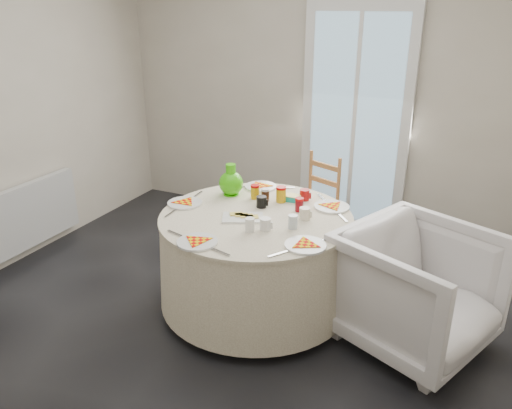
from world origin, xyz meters
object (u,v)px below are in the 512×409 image
at_px(radiator, 30,215).
at_px(table, 256,260).
at_px(green_pitcher, 231,176).
at_px(wooden_chair, 312,197).
at_px(armchair, 417,290).

xyz_separation_m(radiator, table, (2.10, 0.09, -0.01)).
height_order(radiator, green_pitcher, green_pitcher).
bearing_deg(green_pitcher, radiator, 168.96).
xyz_separation_m(table, wooden_chair, (0.04, 1.10, 0.09)).
bearing_deg(armchair, radiator, 116.01).
distance_m(radiator, wooden_chair, 2.45).
distance_m(wooden_chair, green_pitcher, 0.98).
height_order(table, armchair, armchair).
bearing_deg(green_pitcher, table, -62.78).
distance_m(table, wooden_chair, 1.10).
bearing_deg(radiator, green_pitcher, 11.84).
bearing_deg(wooden_chair, armchair, -22.56).
bearing_deg(table, armchair, 2.05).
distance_m(radiator, table, 2.10).
relative_size(wooden_chair, armchair, 0.97).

